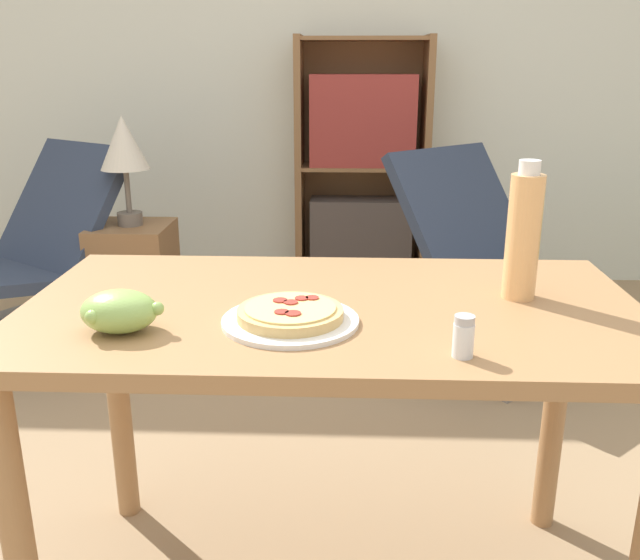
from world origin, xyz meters
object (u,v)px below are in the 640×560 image
object	(u,v)px
pizza_on_plate	(290,316)
salt_shaker	(464,337)
table_lamp	(124,148)
grape_bunch	(120,311)
side_table	(136,283)
lounge_chair_near	(38,283)
bookshelf	(362,177)
drink_bottle	(523,235)
lounge_chair_far	(488,295)

from	to	relation	value
pizza_on_plate	salt_shaker	distance (m)	0.34
table_lamp	grape_bunch	bearing A→B (deg)	-72.62
side_table	grape_bunch	bearing A→B (deg)	-72.62
lounge_chair_near	pizza_on_plate	bearing A→B (deg)	-18.39
pizza_on_plate	bookshelf	size ratio (longest dim) A/B	0.19
drink_bottle	side_table	size ratio (longest dim) A/B	0.54
grape_bunch	lounge_chair_near	xyz separation A→B (m)	(-0.97, 1.67, -0.50)
side_table	table_lamp	size ratio (longest dim) A/B	1.14
drink_bottle	lounge_chair_near	bearing A→B (deg)	140.62
drink_bottle	lounge_chair_far	world-z (taller)	drink_bottle
salt_shaker	table_lamp	bearing A→B (deg)	122.64
drink_bottle	salt_shaker	xyz separation A→B (m)	(-0.17, -0.32, -0.10)
salt_shaker	table_lamp	world-z (taller)	table_lamp
salt_shaker	lounge_chair_far	size ratio (longest dim) A/B	0.08
drink_bottle	table_lamp	xyz separation A→B (m)	(-1.33, 1.50, -0.01)
drink_bottle	table_lamp	size ratio (longest dim) A/B	0.62
table_lamp	lounge_chair_far	bearing A→B (deg)	-5.50
lounge_chair_far	table_lamp	distance (m)	1.68
lounge_chair_far	bookshelf	world-z (taller)	bookshelf
salt_shaker	lounge_chair_far	xyz separation A→B (m)	(0.40, 1.67, -0.50)
pizza_on_plate	salt_shaker	size ratio (longest dim) A/B	3.56
lounge_chair_far	salt_shaker	bearing A→B (deg)	-144.40
drink_bottle	table_lamp	world-z (taller)	drink_bottle
pizza_on_plate	table_lamp	distance (m)	1.88
pizza_on_plate	salt_shaker	world-z (taller)	salt_shaker
lounge_chair_far	lounge_chair_near	bearing A→B (deg)	136.35
grape_bunch	side_table	size ratio (longest dim) A/B	0.29
pizza_on_plate	lounge_chair_near	size ratio (longest dim) A/B	0.28
pizza_on_plate	lounge_chair_far	xyz separation A→B (m)	(0.71, 1.52, -0.48)
grape_bunch	bookshelf	xyz separation A→B (m)	(0.50, 2.57, -0.16)
lounge_chair_near	table_lamp	world-z (taller)	table_lamp
pizza_on_plate	lounge_chair_near	xyz separation A→B (m)	(-1.28, 1.62, -0.48)
pizza_on_plate	bookshelf	world-z (taller)	bookshelf
lounge_chair_far	side_table	size ratio (longest dim) A/B	1.78
salt_shaker	lounge_chair_near	xyz separation A→B (m)	(-1.59, 1.76, -0.50)
drink_bottle	lounge_chair_near	distance (m)	2.36
pizza_on_plate	lounge_chair_far	size ratio (longest dim) A/B	0.28
grape_bunch	side_table	world-z (taller)	grape_bunch
bookshelf	salt_shaker	bearing A→B (deg)	-87.26
pizza_on_plate	drink_bottle	xyz separation A→B (m)	(0.48, 0.17, 0.12)
bookshelf	side_table	world-z (taller)	bookshelf
pizza_on_plate	side_table	bearing A→B (deg)	117.05
drink_bottle	lounge_chair_far	xyz separation A→B (m)	(0.23, 1.35, -0.60)
lounge_chair_near	bookshelf	bearing A→B (deg)	64.67
lounge_chair_near	table_lamp	xyz separation A→B (m)	(0.43, 0.06, 0.59)
lounge_chair_far	side_table	world-z (taller)	lounge_chair_far
lounge_chair_near	bookshelf	distance (m)	1.75
salt_shaker	bookshelf	size ratio (longest dim) A/B	0.05
pizza_on_plate	table_lamp	size ratio (longest dim) A/B	0.56
pizza_on_plate	grape_bunch	world-z (taller)	grape_bunch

